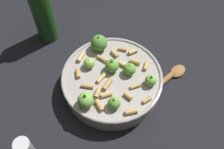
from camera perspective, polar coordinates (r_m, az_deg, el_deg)
name	(u,v)px	position (r m, az deg, el deg)	size (l,w,h in m)	color
ground_plane	(112,88)	(0.73, 0.00, -2.84)	(2.40, 2.40, 0.00)	black
cooking_pan	(112,81)	(0.70, -0.08, -1.32)	(0.27, 0.27, 0.11)	#9E9993
olive_oil_bottle	(42,11)	(0.80, -14.86, 13.07)	(0.06, 0.06, 0.25)	#1E4C19
wooden_spoon	(162,83)	(0.75, 10.70, -1.81)	(0.20, 0.12, 0.02)	olive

